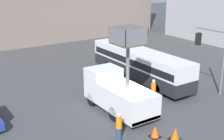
# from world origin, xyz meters

# --- Properties ---
(ground_plane) EXTENTS (120.00, 120.00, 0.00)m
(ground_plane) POSITION_xyz_m (0.00, 0.00, 0.00)
(ground_plane) COLOR #424244
(utility_truck) EXTENTS (2.49, 6.28, 6.49)m
(utility_truck) POSITION_xyz_m (-0.67, 0.86, 1.55)
(utility_truck) COLOR white
(utility_truck) RESTS_ON ground_plane
(city_bus) EXTENTS (2.54, 12.17, 2.94)m
(city_bus) POSITION_xyz_m (4.91, 5.39, 1.75)
(city_bus) COLOR #232328
(city_bus) RESTS_ON ground_plane
(traffic_light_pole) EXTENTS (3.64, 3.39, 5.98)m
(traffic_light_pole) POSITION_xyz_m (7.09, -1.30, 4.05)
(traffic_light_pole) COLOR slate
(traffic_light_pole) RESTS_ON ground_plane
(road_worker_near_truck) EXTENTS (0.38, 0.38, 1.86)m
(road_worker_near_truck) POSITION_xyz_m (-2.98, -2.62, 0.93)
(road_worker_near_truck) COLOR navy
(road_worker_near_truck) RESTS_ON ground_plane
(road_worker_directing) EXTENTS (0.38, 0.38, 1.90)m
(road_worker_directing) POSITION_xyz_m (2.62, 0.71, 0.96)
(road_worker_directing) COLOR navy
(road_worker_directing) RESTS_ON ground_plane
(traffic_cone_near_truck) EXTENTS (0.69, 0.69, 0.79)m
(traffic_cone_near_truck) POSITION_xyz_m (-0.06, -4.50, 0.38)
(traffic_cone_near_truck) COLOR black
(traffic_cone_near_truck) RESTS_ON ground_plane
(traffic_cone_mid_road) EXTENTS (0.67, 0.67, 0.76)m
(traffic_cone_mid_road) POSITION_xyz_m (-0.86, -3.54, 0.36)
(traffic_cone_mid_road) COLOR black
(traffic_cone_mid_road) RESTS_ON ground_plane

